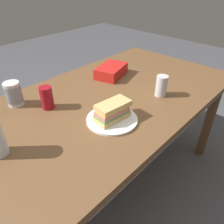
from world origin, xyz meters
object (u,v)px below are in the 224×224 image
at_px(sandwich, 112,111).
at_px(chip_bag, 111,71).
at_px(plastic_cup_stack, 14,94).
at_px(soda_can_silver, 161,86).
at_px(soda_can_red, 47,98).
at_px(dining_table, 100,113).
at_px(paper_plate, 112,119).

bearing_deg(sandwich, chip_bag, 43.83).
bearing_deg(sandwich, plastic_cup_stack, 117.42).
bearing_deg(soda_can_silver, soda_can_red, 145.21).
height_order(dining_table, paper_plate, paper_plate).
relative_size(dining_table, plastic_cup_stack, 13.90).
height_order(soda_can_red, plastic_cup_stack, plastic_cup_stack).
xyz_separation_m(soda_can_red, chip_bag, (0.53, 0.03, -0.03)).
height_order(paper_plate, soda_can_silver, soda_can_silver).
bearing_deg(chip_bag, paper_plate, 26.97).
bearing_deg(paper_plate, plastic_cup_stack, 116.98).
relative_size(soda_can_red, plastic_cup_stack, 0.93).
height_order(dining_table, soda_can_silver, soda_can_silver).
bearing_deg(chip_bag, plastic_cup_stack, -27.68).
distance_m(soda_can_red, soda_can_silver, 0.64).
bearing_deg(soda_can_silver, plastic_cup_stack, 140.20).
relative_size(dining_table, paper_plate, 7.24).
bearing_deg(plastic_cup_stack, sandwich, -62.58).
xyz_separation_m(chip_bag, soda_can_silver, (-0.00, -0.40, 0.03)).
relative_size(chip_bag, soda_can_silver, 1.89).
relative_size(sandwich, plastic_cup_stack, 1.46).
bearing_deg(soda_can_red, paper_plate, -66.07).
xyz_separation_m(paper_plate, chip_bag, (0.38, 0.36, 0.03)).
bearing_deg(soda_can_silver, chip_bag, 89.48).
distance_m(dining_table, soda_can_red, 0.32).
relative_size(soda_can_red, soda_can_silver, 1.00).
distance_m(dining_table, paper_plate, 0.22).
height_order(paper_plate, sandwich, sandwich).
height_order(dining_table, chip_bag, chip_bag).
bearing_deg(plastic_cup_stack, paper_plate, -63.02).
relative_size(sandwich, soda_can_red, 1.57).
xyz_separation_m(plastic_cup_stack, soda_can_silver, (0.63, -0.52, -0.00)).
bearing_deg(sandwich, dining_table, 63.75).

